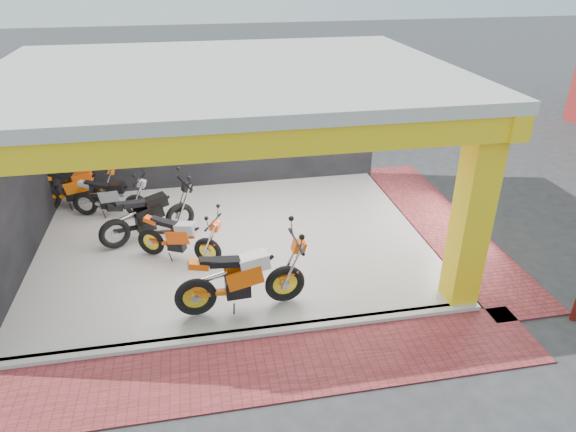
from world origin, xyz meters
name	(u,v)px	position (x,y,z in m)	size (l,w,h in m)	color
ground	(243,299)	(0.00, 0.00, 0.00)	(80.00, 80.00, 0.00)	#2D2D30
showroom_floor	(233,242)	(0.00, 2.00, 0.05)	(8.00, 6.00, 0.10)	silver
showroom_ceiling	(224,73)	(0.00, 2.00, 3.60)	(8.40, 6.40, 0.20)	beige
back_wall	(218,122)	(0.00, 5.10, 1.75)	(8.20, 0.20, 3.50)	black
left_wall	(7,183)	(-4.10, 2.00, 1.75)	(0.20, 6.20, 3.50)	black
corner_column	(472,214)	(3.75, -0.75, 1.75)	(0.50, 0.50, 3.50)	yellow
header_beam_front	(242,142)	(0.00, -1.00, 3.30)	(8.40, 0.30, 0.40)	yellow
header_beam_right	(427,81)	(4.00, 2.00, 3.30)	(0.30, 6.40, 0.40)	yellow
floor_kerb	(250,334)	(0.00, -1.02, 0.05)	(8.00, 0.20, 0.10)	silver
paver_front	(257,370)	(0.00, -1.80, 0.01)	(9.00, 1.40, 0.03)	#9A3238
paver_right	(442,224)	(4.80, 2.00, 0.01)	(1.40, 7.00, 0.03)	#9A3238
moto_hero	(285,267)	(0.70, -0.34, 0.82)	(2.35, 0.87, 1.44)	#E55709
moto_row_a	(207,239)	(-0.55, 1.12, 0.68)	(1.90, 0.71, 1.16)	#FF4F0A
moto_row_b	(179,204)	(-1.08, 2.60, 0.76)	(2.17, 0.80, 1.32)	black
moto_row_c	(104,183)	(-2.82, 4.17, 0.72)	(2.03, 0.75, 1.24)	#FF650A
moto_row_d	(135,195)	(-2.05, 3.44, 0.67)	(1.88, 0.70, 1.15)	#979A9E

